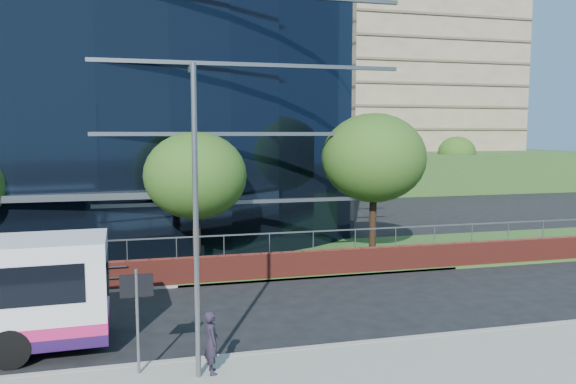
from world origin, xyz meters
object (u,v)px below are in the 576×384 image
object	(u,v)px
street_sign	(137,299)
tree_far_d	(374,158)
tree_dist_e	(332,151)
pedestrian	(212,342)
tree_far_c	(196,176)
tree_dist_f	(457,152)
streetlight_east	(196,213)

from	to	relation	value
street_sign	tree_far_d	xyz separation A→B (m)	(11.50, 11.59, 3.04)
tree_dist_e	pedestrian	bearing A→B (deg)	-112.74
tree_far_d	tree_far_c	bearing A→B (deg)	-173.66
tree_far_d	tree_dist_f	size ratio (longest dim) A/B	1.23
tree_dist_e	tree_dist_f	world-z (taller)	tree_dist_e
pedestrian	tree_dist_e	bearing A→B (deg)	-26.37
tree_far_c	tree_far_d	distance (m)	9.08
street_sign	tree_dist_e	xyz separation A→B (m)	(19.50, 41.59, 2.39)
streetlight_east	tree_dist_e	bearing A→B (deg)	66.89
tree_far_d	tree_dist_f	world-z (taller)	tree_far_d
street_sign	tree_far_d	size ratio (longest dim) A/B	0.38
tree_far_d	tree_dist_e	world-z (taller)	tree_far_d
street_sign	tree_dist_e	bearing A→B (deg)	64.88
tree_far_c	tree_far_d	xyz separation A→B (m)	(9.00, 1.00, 0.65)
tree_far_d	tree_dist_f	bearing A→B (deg)	53.13
street_sign	streetlight_east	size ratio (longest dim) A/B	0.35
tree_far_d	tree_dist_e	size ratio (longest dim) A/B	1.14
tree_dist_e	tree_dist_f	xyz separation A→B (m)	(16.00, 2.00, -0.33)
tree_far_c	streetlight_east	xyz separation A→B (m)	(-1.00, -11.17, -0.10)
street_sign	streetlight_east	xyz separation A→B (m)	(1.50, -0.59, 2.29)
tree_far_c	tree_dist_e	bearing A→B (deg)	61.26
street_sign	streetlight_east	world-z (taller)	streetlight_east
tree_dist_f	pedestrian	size ratio (longest dim) A/B	3.62
tree_far_d	streetlight_east	distance (m)	15.77
tree_far_d	pedestrian	world-z (taller)	tree_far_d
tree_dist_e	tree_far_c	bearing A→B (deg)	-118.74
tree_dist_e	tree_far_d	bearing A→B (deg)	-104.93
pedestrian	tree_far_c	bearing A→B (deg)	-6.88
street_sign	tree_dist_e	world-z (taller)	tree_dist_e
tree_far_c	tree_far_d	world-z (taller)	tree_far_d
street_sign	pedestrian	distance (m)	2.25
tree_dist_f	streetlight_east	size ratio (longest dim) A/B	0.76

